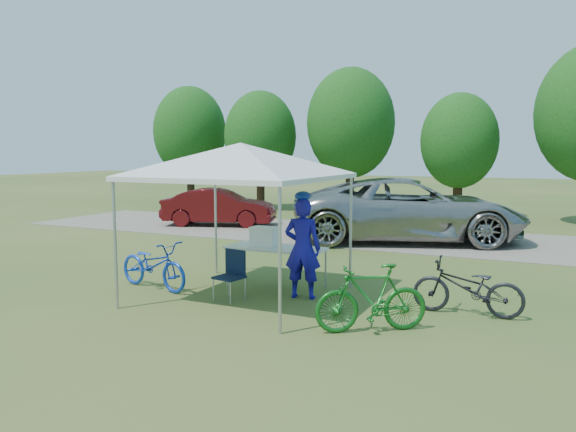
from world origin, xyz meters
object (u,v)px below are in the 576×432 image
object	(u,v)px
minivan	(408,209)
folding_chair	(232,271)
bike_green	(371,298)
bike_dark	(468,288)
sedan	(219,207)
folding_table	(276,249)
bike_blue	(153,265)
cyclist	(303,248)
cooler	(264,236)

from	to	relation	value
minivan	folding_chair	bearing A→B (deg)	150.27
bike_green	bike_dark	size ratio (longest dim) A/B	0.97
folding_chair	sedan	bearing A→B (deg)	133.73
folding_table	bike_blue	world-z (taller)	bike_blue
bike_green	minivan	bearing A→B (deg)	155.88
bike_green	minivan	xyz separation A→B (m)	(-1.48, 8.31, 0.43)
cyclist	sedan	world-z (taller)	cyclist
bike_dark	bike_blue	bearing A→B (deg)	-84.31
sedan	cyclist	bearing A→B (deg)	-157.43
bike_dark	minivan	world-z (taller)	minivan
cooler	cyclist	size ratio (longest dim) A/B	0.29
folding_chair	cyclist	world-z (taller)	cyclist
cyclist	bike_blue	xyz separation A→B (m)	(-2.81, -0.60, -0.43)
folding_chair	minivan	distance (m)	7.74
folding_table	bike_dark	size ratio (longest dim) A/B	1.10
bike_green	sedan	xyz separation A→B (m)	(-8.23, 8.87, 0.16)
bike_blue	folding_table	bearing A→B (deg)	-49.75
folding_table	bike_blue	bearing A→B (deg)	-151.09
folding_table	cyclist	xyz separation A→B (m)	(0.79, -0.52, 0.16)
cooler	bike_green	world-z (taller)	cooler
cyclist	bike_blue	distance (m)	2.90
cooler	sedan	distance (m)	8.98
folding_table	minivan	bearing A→B (deg)	81.55
bike_blue	sedan	bearing A→B (deg)	36.04
bike_dark	sedan	bearing A→B (deg)	-130.40
folding_table	cooler	size ratio (longest dim) A/B	3.67
bike_green	minivan	world-z (taller)	minivan
folding_table	bike_blue	xyz separation A→B (m)	(-2.02, -1.12, -0.27)
folding_chair	minivan	bearing A→B (deg)	90.54
bike_dark	bike_green	bearing A→B (deg)	-39.98
cyclist	cooler	bearing A→B (deg)	-37.24
folding_chair	sedan	xyz separation A→B (m)	(-5.50, 8.19, 0.15)
cooler	cyclist	distance (m)	1.16
bike_blue	bike_green	xyz separation A→B (m)	(4.46, -0.69, 0.04)
bike_green	sedan	size ratio (longest dim) A/B	0.43
minivan	sedan	bearing A→B (deg)	64.83
cyclist	minivan	size ratio (longest dim) A/B	0.27
folding_chair	bike_green	xyz separation A→B (m)	(2.73, -0.68, -0.01)
folding_table	sedan	size ratio (longest dim) A/B	0.49
bike_dark	minivan	xyz separation A→B (m)	(-2.61, 6.87, 0.48)
bike_blue	bike_green	world-z (taller)	bike_green
bike_green	sedan	bearing A→B (deg)	-171.37
cyclist	bike_dark	world-z (taller)	cyclist
cooler	folding_table	bearing A→B (deg)	0.00
cyclist	bike_dark	size ratio (longest dim) A/B	1.04
cyclist	sedan	size ratio (longest dim) A/B	0.46
cooler	bike_dark	distance (m)	3.87
cooler	cyclist	xyz separation A→B (m)	(1.03, -0.52, -0.07)
bike_blue	sedan	size ratio (longest dim) A/B	0.45
folding_chair	bike_dark	size ratio (longest dim) A/B	0.51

